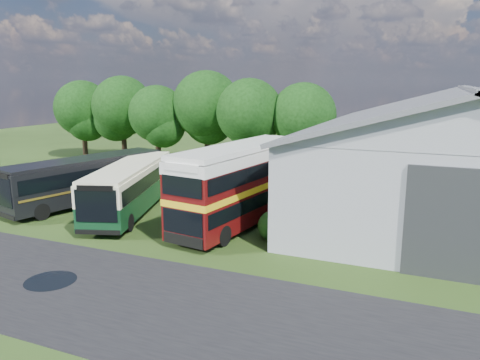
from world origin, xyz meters
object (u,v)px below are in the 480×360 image
at_px(storage_shed, 462,150).
at_px(bus_maroon_double, 241,185).
at_px(bus_green_single, 131,187).
at_px(bus_dark_single, 87,179).

bearing_deg(storage_shed, bus_maroon_double, -146.46).
bearing_deg(bus_green_single, bus_maroon_double, -15.36).
distance_m(bus_green_single, bus_dark_single, 4.18).
distance_m(storage_shed, bus_maroon_double, 14.69).
height_order(storage_shed, bus_dark_single, storage_shed).
relative_size(storage_shed, bus_dark_single, 2.03).
xyz_separation_m(storage_shed, bus_green_single, (-19.89, -8.39, -2.46)).
distance_m(bus_maroon_double, bus_dark_single, 11.89).
bearing_deg(bus_maroon_double, storage_shed, 41.86).
relative_size(storage_shed, bus_maroon_double, 2.15).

